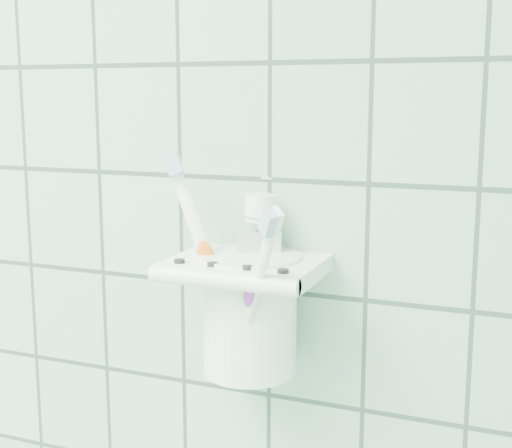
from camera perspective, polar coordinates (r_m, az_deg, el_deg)
holder_bracket at (r=0.64m, az=-0.78°, el=-3.59°), size 0.13×0.11×0.04m
cup at (r=0.66m, az=-0.51°, el=-6.83°), size 0.09×0.09×0.11m
toothbrush_pink at (r=0.63m, az=-0.82°, el=-2.46°), size 0.08×0.03×0.21m
toothbrush_blue at (r=0.63m, az=-0.19°, el=-3.02°), size 0.02×0.07×0.19m
toothbrush_orange at (r=0.64m, az=-1.87°, el=-3.47°), size 0.07×0.07×0.18m
toothpaste_tube at (r=0.67m, az=-0.09°, el=-3.23°), size 0.05×0.04×0.16m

